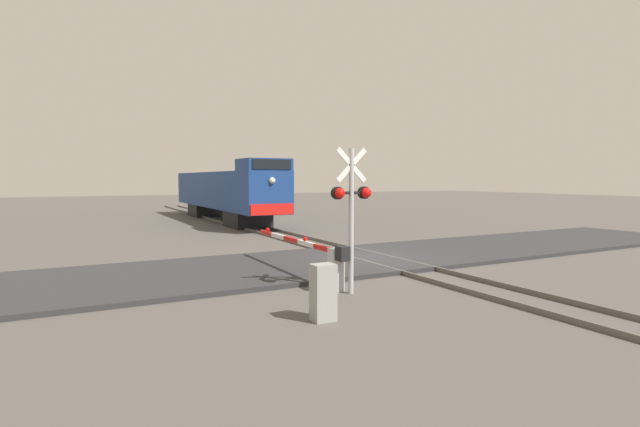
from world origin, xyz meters
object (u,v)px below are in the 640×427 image
(crossing_signal, at_px, (352,204))
(crossing_gate, at_px, (322,257))
(locomotive, at_px, (225,191))
(utility_cabinet, at_px, (323,293))

(crossing_signal, distance_m, crossing_gate, 2.10)
(locomotive, distance_m, crossing_gate, 22.55)
(crossing_gate, bearing_deg, utility_cabinet, -117.71)
(locomotive, relative_size, utility_cabinet, 15.09)
(locomotive, xyz_separation_m, utility_cabinet, (-5.39, -25.32, -1.57))
(crossing_gate, xyz_separation_m, utility_cabinet, (-1.65, -3.13, -0.20))
(crossing_signal, xyz_separation_m, utility_cabinet, (-1.87, -1.83, -1.84))
(crossing_gate, relative_size, utility_cabinet, 4.97)
(crossing_signal, relative_size, crossing_gate, 0.63)
(crossing_gate, distance_m, utility_cabinet, 3.54)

